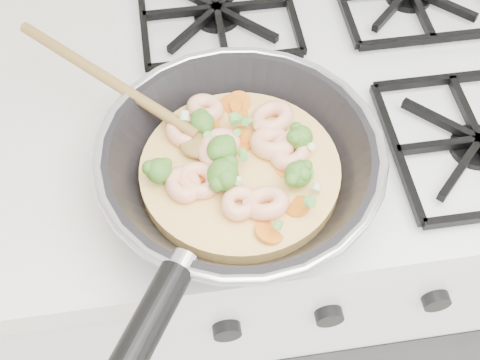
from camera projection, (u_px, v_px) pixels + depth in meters
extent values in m
cube|color=white|center=(309.00, 239.00, 1.30)|extent=(0.60, 0.60, 0.90)
cube|color=black|center=(337.00, 73.00, 0.93)|extent=(0.56, 0.56, 0.02)
torus|color=#B6B6BD|center=(240.00, 152.00, 0.75)|extent=(0.34, 0.34, 0.01)
cylinder|color=black|center=(131.00, 357.00, 0.62)|extent=(0.13, 0.18, 0.03)
cylinder|color=#FCCC6D|center=(240.00, 172.00, 0.79)|extent=(0.24, 0.24, 0.02)
ellipsoid|color=olive|center=(205.00, 143.00, 0.79)|extent=(0.08, 0.07, 0.02)
cylinder|color=olive|center=(107.00, 79.00, 0.81)|extent=(0.21, 0.19, 0.05)
torus|color=#FFC296|center=(198.00, 180.00, 0.75)|extent=(0.07, 0.07, 0.02)
torus|color=#FFC296|center=(205.00, 109.00, 0.82)|extent=(0.07, 0.07, 0.02)
torus|color=#FFC296|center=(184.00, 185.00, 0.75)|extent=(0.06, 0.06, 0.03)
torus|color=#FFC296|center=(220.00, 145.00, 0.78)|extent=(0.07, 0.07, 0.02)
torus|color=#FFC296|center=(272.00, 118.00, 0.81)|extent=(0.08, 0.08, 0.03)
torus|color=#FFC296|center=(266.00, 203.00, 0.74)|extent=(0.06, 0.06, 0.03)
torus|color=#FFC296|center=(272.00, 144.00, 0.78)|extent=(0.08, 0.08, 0.03)
torus|color=#FFC296|center=(185.00, 132.00, 0.80)|extent=(0.07, 0.07, 0.02)
torus|color=#FFC296|center=(290.00, 151.00, 0.78)|extent=(0.08, 0.08, 0.02)
torus|color=#FFC296|center=(216.00, 154.00, 0.78)|extent=(0.07, 0.07, 0.03)
torus|color=#FFC296|center=(239.00, 203.00, 0.74)|extent=(0.07, 0.06, 0.02)
ellipsoid|color=#4A822A|center=(159.00, 171.00, 0.75)|extent=(0.04, 0.04, 0.03)
ellipsoid|color=#4A822A|center=(298.00, 174.00, 0.75)|extent=(0.04, 0.04, 0.03)
ellipsoid|color=#4A822A|center=(300.00, 137.00, 0.78)|extent=(0.04, 0.04, 0.03)
ellipsoid|color=#4A822A|center=(223.00, 175.00, 0.74)|extent=(0.05, 0.05, 0.04)
ellipsoid|color=#4A822A|center=(222.00, 150.00, 0.77)|extent=(0.05, 0.05, 0.04)
ellipsoid|color=#4A822A|center=(223.00, 174.00, 0.75)|extent=(0.05, 0.05, 0.04)
ellipsoid|color=#4A822A|center=(202.00, 123.00, 0.79)|extent=(0.04, 0.04, 0.03)
cylinder|color=orange|center=(269.00, 232.00, 0.72)|extent=(0.04, 0.04, 0.01)
cylinder|color=orange|center=(289.00, 167.00, 0.78)|extent=(0.04, 0.04, 0.00)
cylinder|color=orange|center=(178.00, 127.00, 0.81)|extent=(0.03, 0.03, 0.01)
cylinder|color=orange|center=(201.00, 173.00, 0.77)|extent=(0.04, 0.04, 0.01)
cylinder|color=orange|center=(230.00, 106.00, 0.83)|extent=(0.04, 0.04, 0.01)
cylinder|color=orange|center=(240.00, 108.00, 0.83)|extent=(0.04, 0.04, 0.01)
cylinder|color=orange|center=(239.00, 102.00, 0.83)|extent=(0.04, 0.04, 0.00)
cylinder|color=orange|center=(297.00, 206.00, 0.74)|extent=(0.04, 0.04, 0.00)
cylinder|color=orange|center=(241.00, 137.00, 0.80)|extent=(0.04, 0.04, 0.01)
cylinder|color=orange|center=(206.00, 127.00, 0.81)|extent=(0.04, 0.04, 0.01)
cylinder|color=orange|center=(240.00, 144.00, 0.79)|extent=(0.03, 0.03, 0.01)
cylinder|color=#C1E29F|center=(184.00, 117.00, 0.79)|extent=(0.01, 0.01, 0.01)
cylinder|color=#65B649|center=(266.00, 146.00, 0.78)|extent=(0.01, 0.01, 0.01)
cylinder|color=#65B649|center=(217.00, 175.00, 0.75)|extent=(0.01, 0.01, 0.01)
cylinder|color=#C1E29F|center=(310.00, 146.00, 0.77)|extent=(0.01, 0.01, 0.01)
cylinder|color=#65B649|center=(238.00, 118.00, 0.79)|extent=(0.01, 0.01, 0.01)
cylinder|color=#65B649|center=(309.00, 173.00, 0.75)|extent=(0.01, 0.01, 0.01)
cylinder|color=#65B649|center=(247.00, 121.00, 0.79)|extent=(0.01, 0.01, 0.01)
cylinder|color=#65B649|center=(278.00, 225.00, 0.71)|extent=(0.01, 0.01, 0.01)
cylinder|color=#65B649|center=(238.00, 132.00, 0.79)|extent=(0.01, 0.01, 0.01)
cylinder|color=#C1E29F|center=(238.00, 181.00, 0.74)|extent=(0.01, 0.01, 0.01)
cylinder|color=#65B649|center=(206.00, 124.00, 0.79)|extent=(0.01, 0.01, 0.01)
cylinder|color=#65B649|center=(208.00, 137.00, 0.78)|extent=(0.01, 0.01, 0.01)
cylinder|color=#65B649|center=(235.00, 117.00, 0.79)|extent=(0.01, 0.01, 0.01)
cylinder|color=#C1E29F|center=(217.00, 151.00, 0.76)|extent=(0.01, 0.01, 0.01)
cylinder|color=#65B649|center=(243.00, 155.00, 0.76)|extent=(0.01, 0.01, 0.01)
cylinder|color=#65B649|center=(234.00, 119.00, 0.78)|extent=(0.01, 0.01, 0.01)
cylinder|color=#65B649|center=(310.00, 202.00, 0.72)|extent=(0.01, 0.01, 0.01)
cylinder|color=#C1E29F|center=(316.00, 189.00, 0.74)|extent=(0.01, 0.01, 0.01)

